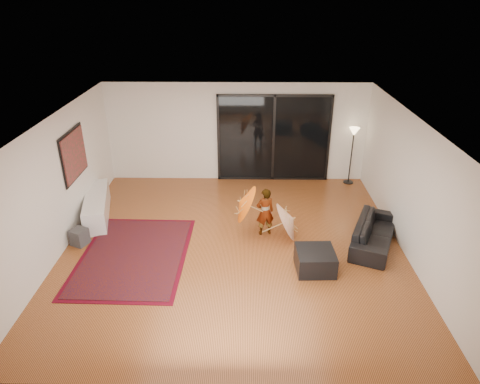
{
  "coord_description": "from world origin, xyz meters",
  "views": [
    {
      "loc": [
        0.23,
        -7.6,
        4.94
      ],
      "look_at": [
        0.13,
        0.33,
        1.1
      ],
      "focal_mm": 32.0,
      "sensor_mm": 36.0,
      "label": 1
    }
  ],
  "objects_px": {
    "ottoman": "(315,260)",
    "child": "(265,212)",
    "media_console": "(97,206)",
    "sofa": "(374,233)"
  },
  "relations": [
    {
      "from": "ottoman",
      "to": "child",
      "type": "height_order",
      "value": "child"
    },
    {
      "from": "sofa",
      "to": "child",
      "type": "height_order",
      "value": "child"
    },
    {
      "from": "media_console",
      "to": "sofa",
      "type": "relative_size",
      "value": 1.05
    },
    {
      "from": "ottoman",
      "to": "child",
      "type": "distance_m",
      "value": 1.63
    },
    {
      "from": "ottoman",
      "to": "child",
      "type": "relative_size",
      "value": 0.66
    },
    {
      "from": "media_console",
      "to": "sofa",
      "type": "height_order",
      "value": "sofa"
    },
    {
      "from": "sofa",
      "to": "child",
      "type": "relative_size",
      "value": 1.7
    },
    {
      "from": "media_console",
      "to": "child",
      "type": "height_order",
      "value": "child"
    },
    {
      "from": "sofa",
      "to": "child",
      "type": "distance_m",
      "value": 2.33
    },
    {
      "from": "sofa",
      "to": "media_console",
      "type": "bearing_deg",
      "value": 103.13
    }
  ]
}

